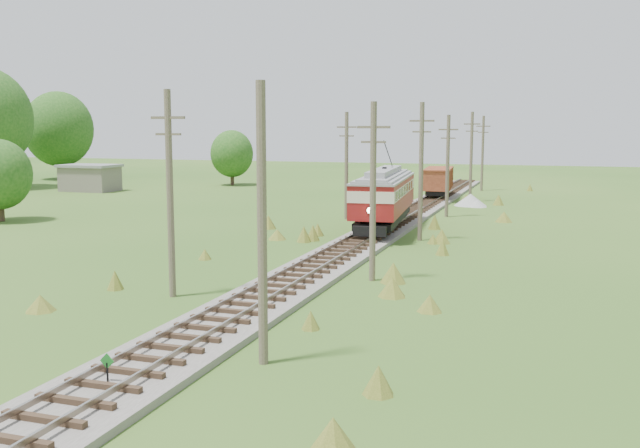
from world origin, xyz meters
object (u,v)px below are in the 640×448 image
(switch_marker, at_px, (107,368))
(gondola, at_px, (438,180))
(streetcar, at_px, (384,193))
(gravel_pile, at_px, (472,200))

(switch_marker, height_order, gondola, gondola)
(switch_marker, bearing_deg, gondola, 89.80)
(switch_marker, relative_size, streetcar, 0.08)
(gondola, bearing_deg, switch_marker, -95.27)
(streetcar, bearing_deg, gravel_pile, 72.38)
(streetcar, bearing_deg, switch_marker, -95.93)
(switch_marker, xyz_separation_m, streetcar, (0.20, 32.73, 2.10))
(gondola, bearing_deg, streetcar, -95.07)
(switch_marker, xyz_separation_m, gravel_pile, (4.21, 51.51, -0.09))
(switch_marker, relative_size, gondola, 0.13)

